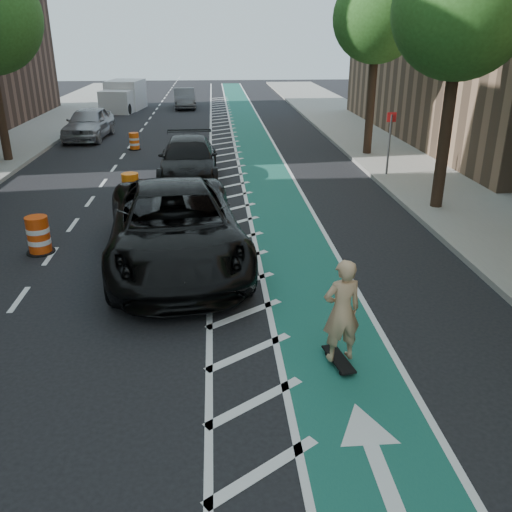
{
  "coord_description": "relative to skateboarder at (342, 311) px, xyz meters",
  "views": [
    {
      "loc": [
        1.0,
        -8.13,
        5.19
      ],
      "look_at": [
        1.75,
        1.76,
        1.1
      ],
      "focal_mm": 38.0,
      "sensor_mm": 36.0,
      "label": 1
    }
  ],
  "objects": [
    {
      "name": "bike_lane",
      "position": [
        0.02,
        10.48,
        -1.01
      ],
      "size": [
        2.0,
        90.0,
        0.01
      ],
      "primitive_type": "cube",
      "color": "#164F48",
      "rests_on": "ground"
    },
    {
      "name": "sidewalk_right",
      "position": [
        6.52,
        10.48,
        -0.94
      ],
      "size": [
        5.0,
        90.0,
        0.15
      ],
      "primitive_type": "cube",
      "color": "gray",
      "rests_on": "ground"
    },
    {
      "name": "suv_near",
      "position": [
        -2.98,
        4.64,
        -0.09
      ],
      "size": [
        3.85,
        7.02,
        1.86
      ],
      "primitive_type": "imported",
      "rotation": [
        0.0,
        0.0,
        0.12
      ],
      "color": "black",
      "rests_on": "ground"
    },
    {
      "name": "sign_post",
      "position": [
        4.62,
        12.48,
        0.33
      ],
      "size": [
        0.35,
        0.08,
        2.47
      ],
      "color": "#4C4C4C",
      "rests_on": "ground"
    },
    {
      "name": "suv_far",
      "position": [
        -2.98,
        12.78,
        -0.25
      ],
      "size": [
        2.23,
        5.34,
        1.54
      ],
      "primitive_type": "imported",
      "rotation": [
        0.0,
        0.0,
        0.01
      ],
      "color": "black",
      "rests_on": "ground"
    },
    {
      "name": "curb_right",
      "position": [
        4.07,
        10.48,
        -0.94
      ],
      "size": [
        0.12,
        90.0,
        0.16
      ],
      "primitive_type": "cube",
      "color": "gray",
      "rests_on": "ground"
    },
    {
      "name": "buffer_strip",
      "position": [
        -1.48,
        10.48,
        -1.01
      ],
      "size": [
        1.4,
        90.0,
        0.01
      ],
      "primitive_type": "cube",
      "color": "silver",
      "rests_on": "ground"
    },
    {
      "name": "skateboard",
      "position": [
        0.0,
        0.0,
        -0.92
      ],
      "size": [
        0.42,
        0.93,
        0.12
      ],
      "rotation": [
        0.0,
        0.0,
        0.2
      ],
      "color": "black",
      "rests_on": "ground"
    },
    {
      "name": "car_silver",
      "position": [
        -8.56,
        21.91,
        -0.2
      ],
      "size": [
        2.23,
        4.91,
        1.63
      ],
      "primitive_type": "imported",
      "rotation": [
        0.0,
        0.0,
        -0.06
      ],
      "color": "#A1A0A5",
      "rests_on": "ground"
    },
    {
      "name": "car_grey",
      "position": [
        -4.12,
        34.38,
        -0.31
      ],
      "size": [
        1.83,
        4.4,
        1.42
      ],
      "primitive_type": "imported",
      "rotation": [
        0.0,
        0.0,
        0.08
      ],
      "color": "#545559",
      "rests_on": "ground"
    },
    {
      "name": "ground",
      "position": [
        -2.98,
        0.48,
        -1.02
      ],
      "size": [
        120.0,
        120.0,
        0.0
      ],
      "primitive_type": "plane",
      "color": "black",
      "rests_on": "ground"
    },
    {
      "name": "box_truck",
      "position": [
        -8.44,
        33.52,
        -0.08
      ],
      "size": [
        2.82,
        5.15,
        2.04
      ],
      "rotation": [
        0.0,
        0.0,
        -0.14
      ],
      "color": "silver",
      "rests_on": "ground"
    },
    {
      "name": "skateboarder",
      "position": [
        0.0,
        0.0,
        0.0
      ],
      "size": [
        0.73,
        0.55,
        1.8
      ],
      "primitive_type": "imported",
      "rotation": [
        0.0,
        0.0,
        3.34
      ],
      "color": "tan",
      "rests_on": "skateboard"
    },
    {
      "name": "barrel_c",
      "position": [
        -5.82,
        18.8,
        -0.64
      ],
      "size": [
        0.59,
        0.59,
        0.8
      ],
      "color": "#FF5C0D",
      "rests_on": "ground"
    },
    {
      "name": "barrel_b",
      "position": [
        -4.78,
        9.98,
        -0.57
      ],
      "size": [
        0.7,
        0.7,
        0.95
      ],
      "color": "orange",
      "rests_on": "ground"
    },
    {
      "name": "tree_r_d",
      "position": [
        4.92,
        16.48,
        4.75
      ],
      "size": [
        4.2,
        4.2,
        7.9
      ],
      "color": "#382619",
      "rests_on": "ground"
    },
    {
      "name": "barrel_a",
      "position": [
        -6.48,
        5.55,
        -0.57
      ],
      "size": [
        0.7,
        0.7,
        0.96
      ],
      "color": "#D9400B",
      "rests_on": "ground"
    },
    {
      "name": "tree_r_c",
      "position": [
        4.92,
        8.48,
        4.75
      ],
      "size": [
        4.2,
        4.2,
        7.9
      ],
      "color": "#382619",
      "rests_on": "ground"
    }
  ]
}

